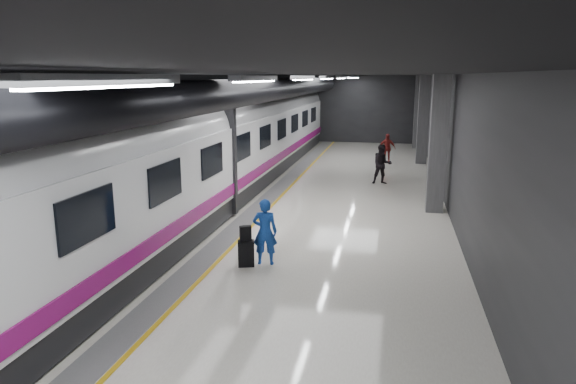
# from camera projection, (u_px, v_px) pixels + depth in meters

# --- Properties ---
(ground) EXTENTS (40.00, 40.00, 0.00)m
(ground) POSITION_uv_depth(u_px,v_px,m) (289.00, 219.00, 16.25)
(ground) COLOR white
(ground) RESTS_ON ground
(platform_hall) EXTENTS (10.02, 40.02, 4.51)m
(platform_hall) POSITION_uv_depth(u_px,v_px,m) (287.00, 105.00, 16.44)
(platform_hall) COLOR black
(platform_hall) RESTS_ON ground
(train) EXTENTS (3.05, 38.00, 4.05)m
(train) POSITION_uv_depth(u_px,v_px,m) (190.00, 152.00, 16.44)
(train) COLOR black
(train) RESTS_ON ground
(traveler_main) EXTENTS (0.63, 0.46, 1.62)m
(traveler_main) POSITION_uv_depth(u_px,v_px,m) (265.00, 232.00, 12.24)
(traveler_main) COLOR blue
(traveler_main) RESTS_ON ground
(suitcase_main) EXTENTS (0.44, 0.35, 0.63)m
(suitcase_main) POSITION_uv_depth(u_px,v_px,m) (246.00, 253.00, 12.20)
(suitcase_main) COLOR black
(suitcase_main) RESTS_ON ground
(shoulder_bag) EXTENTS (0.30, 0.25, 0.35)m
(shoulder_bag) POSITION_uv_depth(u_px,v_px,m) (245.00, 233.00, 12.13)
(shoulder_bag) COLOR black
(shoulder_bag) RESTS_ON suitcase_main
(traveler_far_a) EXTENTS (0.92, 0.79, 1.66)m
(traveler_far_a) POSITION_uv_depth(u_px,v_px,m) (382.00, 164.00, 21.44)
(traveler_far_a) COLOR black
(traveler_far_a) RESTS_ON ground
(traveler_far_b) EXTENTS (0.89, 0.38, 1.51)m
(traveler_far_b) POSITION_uv_depth(u_px,v_px,m) (387.00, 148.00, 26.90)
(traveler_far_b) COLOR maroon
(traveler_far_b) RESTS_ON ground
(suitcase_far) EXTENTS (0.38, 0.30, 0.49)m
(suitcase_far) POSITION_uv_depth(u_px,v_px,m) (379.00, 158.00, 26.93)
(suitcase_far) COLOR black
(suitcase_far) RESTS_ON ground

